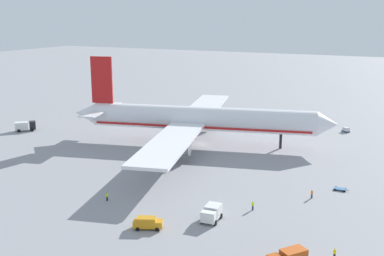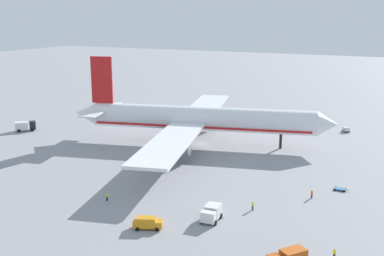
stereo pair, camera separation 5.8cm
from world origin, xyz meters
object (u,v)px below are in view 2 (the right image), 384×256
baggage_cart_1 (210,103)px  baggage_cart_2 (346,129)px  ground_worker_2 (312,194)px  ground_worker_4 (107,196)px  ground_worker_3 (253,205)px  service_van (147,223)px  service_truck_1 (25,126)px  airliner (197,119)px  ground_worker_0 (334,253)px  baggage_cart_0 (340,189)px  service_truck_0 (212,213)px  traffic_cone_0 (176,111)px  traffic_cone_1 (159,105)px

baggage_cart_1 → baggage_cart_2: 57.74m
ground_worker_2 → ground_worker_4: (-34.14, -18.17, -0.00)m
ground_worker_3 → service_van: bearing=-131.3°
baggage_cart_1 → ground_worker_2: ground_worker_2 is taller
service_truck_1 → baggage_cart_1: size_ratio=2.02×
airliner → ground_worker_0: bearing=-46.8°
baggage_cart_0 → service_truck_0: bearing=-125.4°
ground_worker_2 → traffic_cone_0: (-61.52, 60.71, -0.58)m
baggage_cart_1 → traffic_cone_0: bearing=-107.9°
service_truck_0 → baggage_cart_0: service_truck_0 is taller
airliner → ground_worker_3: bearing=-51.8°
service_truck_0 → baggage_cart_1: service_truck_0 is taller
baggage_cart_2 → ground_worker_0: 79.11m
baggage_cart_1 → traffic_cone_1: size_ratio=5.23×
airliner → baggage_cart_1: size_ratio=28.43×
service_truck_0 → traffic_cone_1: 104.62m
baggage_cart_0 → traffic_cone_1: (-77.03, 61.63, 0.01)m
airliner → ground_worker_2: 44.79m
baggage_cart_2 → ground_worker_3: ground_worker_3 is taller
traffic_cone_0 → ground_worker_4: bearing=-70.9°
ground_worker_2 → ground_worker_0: bearing=-69.9°
ground_worker_2 → ground_worker_3: bearing=-128.5°
airliner → service_van: 53.06m
airliner → baggage_cart_0: bearing=-24.9°
baggage_cart_0 → ground_worker_2: bearing=-122.0°
traffic_cone_1 → ground_worker_0: bearing=-48.1°
ground_worker_4 → traffic_cone_1: 94.74m
service_van → baggage_cart_0: service_van is taller
baggage_cart_1 → ground_worker_3: (47.61, -88.68, 0.18)m
baggage_cart_1 → baggage_cart_2: size_ratio=1.10×
service_truck_0 → ground_worker_2: service_truck_0 is taller
service_van → baggage_cart_2: 83.83m
ground_worker_0 → ground_worker_4: ground_worker_0 is taller
traffic_cone_0 → traffic_cone_1: same height
baggage_cart_0 → ground_worker_2: (-4.17, -6.66, 0.59)m
baggage_cart_1 → airliner: bearing=-69.8°
service_truck_1 → baggage_cart_1: service_truck_1 is taller
baggage_cart_2 → traffic_cone_0: baggage_cart_2 is taller
baggage_cart_1 → ground_worker_0: bearing=-57.5°
ground_worker_2 → airliner: bearing=145.0°
baggage_cart_0 → baggage_cart_1: bearing=129.9°
baggage_cart_2 → airliner: bearing=-137.5°
baggage_cart_1 → service_van: bearing=-71.4°
ground_worker_3 → baggage_cart_0: bearing=53.9°
airliner → baggage_cart_2: size_ratio=31.29×
baggage_cart_0 → ground_worker_0: (3.79, -28.44, 0.60)m
ground_worker_2 → service_van: bearing=-130.2°
traffic_cone_0 → ground_worker_0: bearing=-49.9°
service_van → baggage_cart_1: 109.06m
service_truck_1 → ground_worker_4: bearing=-32.1°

